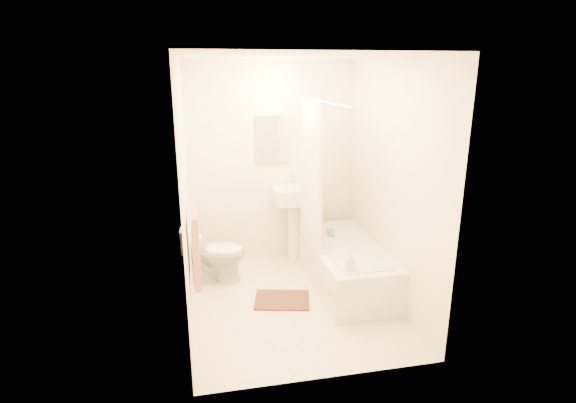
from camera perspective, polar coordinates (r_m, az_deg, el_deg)
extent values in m
plane|color=beige|center=(4.70, 0.63, -12.63)|extent=(2.40, 2.40, 0.00)
plane|color=white|center=(4.11, 0.74, 18.04)|extent=(2.40, 2.40, 0.00)
cube|color=beige|center=(5.40, -2.04, 4.84)|extent=(2.00, 0.02, 2.40)
cube|color=beige|center=(4.16, -12.91, 0.90)|extent=(0.02, 2.40, 2.40)
cube|color=beige|center=(4.56, 13.06, 2.25)|extent=(0.02, 2.40, 2.40)
cube|color=white|center=(5.33, -2.03, 7.96)|extent=(0.40, 0.03, 0.55)
cylinder|color=silver|center=(4.29, 4.44, 12.59)|extent=(0.03, 1.70, 0.03)
cube|color=silver|center=(4.79, 2.92, 3.56)|extent=(0.04, 0.80, 1.55)
cylinder|color=silver|center=(3.95, -12.28, -1.42)|extent=(0.02, 0.60, 0.02)
cube|color=#CC7266|center=(4.05, -11.59, -5.70)|extent=(0.06, 0.45, 0.66)
cylinder|color=white|center=(4.43, -11.57, -4.88)|extent=(0.11, 0.12, 0.12)
imported|color=silver|center=(5.07, -9.34, -6.44)|extent=(0.73, 0.49, 0.66)
cube|color=#512E24|center=(4.72, -0.75, -12.39)|extent=(0.63, 0.53, 0.02)
imported|color=white|center=(4.30, 7.85, -7.56)|extent=(0.09, 0.09, 0.18)
cube|color=#3DA664|center=(5.20, 5.43, -4.00)|extent=(0.10, 0.23, 0.04)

